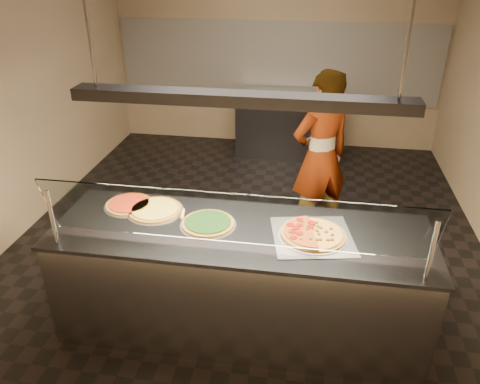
% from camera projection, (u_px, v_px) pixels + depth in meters
% --- Properties ---
extents(ground, '(5.00, 6.00, 0.02)m').
position_uv_depth(ground, '(248.00, 240.00, 5.14)').
color(ground, black).
rests_on(ground, ground).
extents(wall_back, '(5.00, 0.02, 3.00)m').
position_uv_depth(wall_back, '(277.00, 48.00, 7.08)').
color(wall_back, tan).
rests_on(wall_back, ground).
extents(wall_front, '(5.00, 0.02, 3.00)m').
position_uv_depth(wall_front, '(137.00, 334.00, 1.81)').
color(wall_front, tan).
rests_on(wall_front, ground).
extents(wall_left, '(0.02, 6.00, 3.00)m').
position_uv_depth(wall_left, '(8.00, 95.00, 4.80)').
color(wall_left, tan).
rests_on(wall_left, ground).
extents(tile_band, '(4.90, 0.02, 1.20)m').
position_uv_depth(tile_band, '(277.00, 62.00, 7.15)').
color(tile_band, silver).
rests_on(tile_band, wall_back).
extents(serving_counter, '(2.89, 0.94, 0.93)m').
position_uv_depth(serving_counter, '(240.00, 280.00, 3.76)').
color(serving_counter, '#B7B7BC').
rests_on(serving_counter, ground).
extents(sneeze_guard, '(2.65, 0.18, 0.54)m').
position_uv_depth(sneeze_guard, '(232.00, 220.00, 3.11)').
color(sneeze_guard, '#B7B7BC').
rests_on(sneeze_guard, serving_counter).
extents(perforated_tray, '(0.68, 0.68, 0.01)m').
position_uv_depth(perforated_tray, '(313.00, 236.00, 3.47)').
color(perforated_tray, silver).
rests_on(perforated_tray, serving_counter).
extents(half_pizza_pepperoni, '(0.33, 0.51, 0.05)m').
position_uv_depth(half_pizza_pepperoni, '(297.00, 231.00, 3.47)').
color(half_pizza_pepperoni, brown).
rests_on(half_pizza_pepperoni, perforated_tray).
extents(half_pizza_sausage, '(0.33, 0.51, 0.04)m').
position_uv_depth(half_pizza_sausage, '(329.00, 235.00, 3.44)').
color(half_pizza_sausage, brown).
rests_on(half_pizza_sausage, perforated_tray).
extents(pizza_spinach, '(0.44, 0.44, 0.03)m').
position_uv_depth(pizza_spinach, '(208.00, 223.00, 3.61)').
color(pizza_spinach, silver).
rests_on(pizza_spinach, serving_counter).
extents(pizza_cheese, '(0.46, 0.46, 0.03)m').
position_uv_depth(pizza_cheese, '(155.00, 209.00, 3.81)').
color(pizza_cheese, silver).
rests_on(pizza_cheese, serving_counter).
extents(pizza_tomato, '(0.41, 0.41, 0.03)m').
position_uv_depth(pizza_tomato, '(129.00, 204.00, 3.89)').
color(pizza_tomato, silver).
rests_on(pizza_tomato, serving_counter).
extents(pizza_spatula, '(0.21, 0.23, 0.02)m').
position_uv_depth(pizza_spatula, '(187.00, 217.00, 3.67)').
color(pizza_spatula, '#B7B7BC').
rests_on(pizza_spatula, pizza_spinach).
extents(prep_table, '(1.52, 0.74, 0.93)m').
position_uv_depth(prep_table, '(287.00, 124.00, 7.12)').
color(prep_table, '#2D2D31').
rests_on(prep_table, ground).
extents(worker, '(0.80, 0.73, 1.83)m').
position_uv_depth(worker, '(320.00, 157.00, 4.84)').
color(worker, '#31303E').
rests_on(worker, ground).
extents(heat_lamp_housing, '(2.30, 0.18, 0.08)m').
position_uv_depth(heat_lamp_housing, '(241.00, 99.00, 3.08)').
color(heat_lamp_housing, '#2D2D31').
rests_on(heat_lamp_housing, ceiling).
extents(lamp_rod_left, '(0.02, 0.02, 1.01)m').
position_uv_depth(lamp_rod_left, '(85.00, 8.00, 2.97)').
color(lamp_rod_left, '#B7B7BC').
rests_on(lamp_rod_left, ceiling).
extents(lamp_rod_right, '(0.02, 0.02, 1.01)m').
position_uv_depth(lamp_rod_right, '(412.00, 14.00, 2.68)').
color(lamp_rod_right, '#B7B7BC').
rests_on(lamp_rod_right, ceiling).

